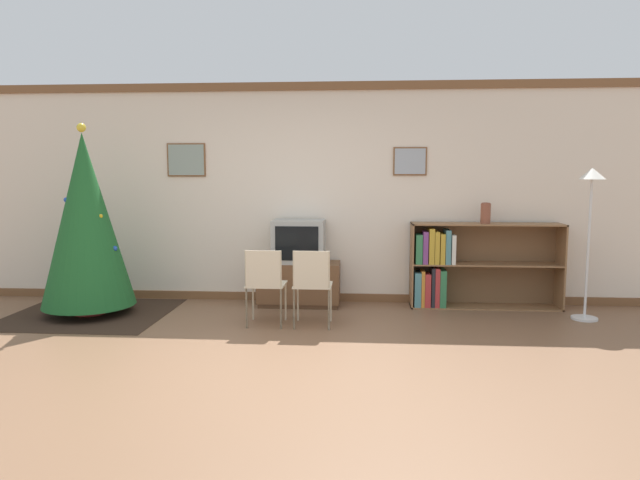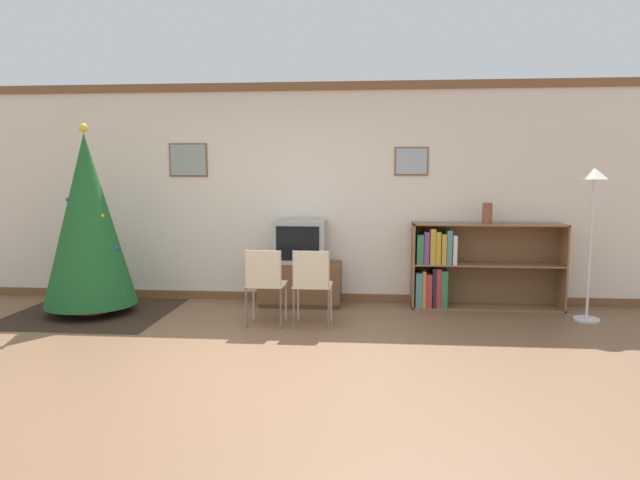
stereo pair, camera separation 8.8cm
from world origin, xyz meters
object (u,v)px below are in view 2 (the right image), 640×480
object	(u,v)px
vase	(487,213)
standing_lamp	(593,204)
folding_chair_left	(265,282)
bookshelf	(459,267)
folding_chair_right	(312,283)
television	(300,241)
christmas_tree	(88,220)
tv_console	(300,284)

from	to	relation	value
vase	standing_lamp	size ratio (longest dim) A/B	0.15
folding_chair_left	bookshelf	xyz separation A→B (m)	(2.16, 1.05, 0.02)
folding_chair_right	bookshelf	distance (m)	1.96
folding_chair_right	vase	bearing A→B (deg)	27.28
folding_chair_left	standing_lamp	world-z (taller)	standing_lamp
television	bookshelf	distance (m)	1.93
television	standing_lamp	distance (m)	3.28
folding_chair_right	bookshelf	xyz separation A→B (m)	(1.66, 1.05, 0.02)
bookshelf	vase	distance (m)	0.71
christmas_tree	vase	bearing A→B (deg)	8.02
television	bookshelf	xyz separation A→B (m)	(1.91, 0.06, -0.29)
tv_console	standing_lamp	distance (m)	3.40
standing_lamp	folding_chair_left	bearing A→B (deg)	-171.13
vase	television	bearing A→B (deg)	-179.41
television	standing_lamp	xyz separation A→B (m)	(3.22, -0.45, 0.49)
christmas_tree	bookshelf	distance (m)	4.34
folding_chair_left	standing_lamp	size ratio (longest dim) A/B	0.49
folding_chair_left	vase	bearing A→B (deg)	22.37
christmas_tree	folding_chair_right	distance (m)	2.68
folding_chair_right	vase	world-z (taller)	vase
television	vase	distance (m)	2.24
tv_console	bookshelf	bearing A→B (deg)	1.67
bookshelf	television	bearing A→B (deg)	-178.26
christmas_tree	standing_lamp	world-z (taller)	christmas_tree
folding_chair_right	vase	size ratio (longest dim) A/B	3.32
television	folding_chair_left	world-z (taller)	television
vase	standing_lamp	xyz separation A→B (m)	(1.01, -0.47, 0.13)
folding_chair_right	bookshelf	bearing A→B (deg)	32.17
television	tv_console	bearing A→B (deg)	90.00
tv_console	bookshelf	size ratio (longest dim) A/B	0.56
folding_chair_left	standing_lamp	bearing A→B (deg)	8.87
bookshelf	tv_console	bearing A→B (deg)	-178.33
christmas_tree	television	world-z (taller)	christmas_tree
christmas_tree	folding_chair_left	bearing A→B (deg)	-10.06
christmas_tree	standing_lamp	xyz separation A→B (m)	(5.55, 0.17, 0.20)
television	folding_chair_right	distance (m)	1.07
folding_chair_left	folding_chair_right	distance (m)	0.50
christmas_tree	television	xyz separation A→B (m)	(2.34, 0.62, -0.29)
vase	christmas_tree	bearing A→B (deg)	-171.98
tv_console	folding_chair_right	distance (m)	1.04
christmas_tree	tv_console	distance (m)	2.55
television	christmas_tree	bearing A→B (deg)	-165.21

